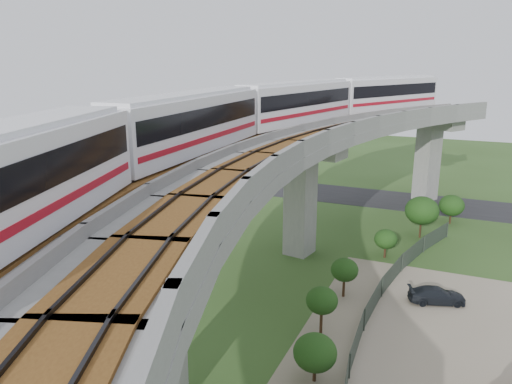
{
  "coord_description": "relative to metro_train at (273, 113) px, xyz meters",
  "views": [
    {
      "loc": [
        13.08,
        -27.33,
        16.06
      ],
      "look_at": [
        0.67,
        1.67,
        7.5
      ],
      "focal_mm": 35.0,
      "sensor_mm": 36.0,
      "label": 1
    }
  ],
  "objects": [
    {
      "name": "tree_2",
      "position": [
        7.21,
        7.3,
        -10.7
      ],
      "size": [
        1.88,
        1.88,
        2.42
      ],
      "color": "#382314",
      "rests_on": "ground"
    },
    {
      "name": "metro_train",
      "position": [
        0.0,
        0.0,
        0.0
      ],
      "size": [
        12.97,
        61.11,
        3.64
      ],
      "color": "white",
      "rests_on": "ground"
    },
    {
      "name": "ground",
      "position": [
        -0.55,
        -4.91,
        -12.31
      ],
      "size": [
        160.0,
        160.0,
        0.0
      ],
      "primitive_type": "plane",
      "color": "#304B1E",
      "rests_on": "ground"
    },
    {
      "name": "car_dark",
      "position": [
        11.71,
        0.61,
        -11.72
      ],
      "size": [
        4.04,
        2.68,
        1.09
      ],
      "primitive_type": "imported",
      "rotation": [
        0.0,
        0.0,
        1.91
      ],
      "color": "black",
      "rests_on": "dirt_lot"
    },
    {
      "name": "tree_5",
      "position": [
        6.57,
        -10.74,
        -10.64
      ],
      "size": [
        2.23,
        2.23,
        2.62
      ],
      "color": "#382314",
      "rests_on": "ground"
    },
    {
      "name": "viaduct",
      "position": [
        3.29,
        -4.91,
        -3.26
      ],
      "size": [
        19.58,
        73.98,
        11.4
      ],
      "color": "#99968E",
      "rests_on": "ground"
    },
    {
      "name": "tree_4",
      "position": [
        5.63,
        -6.26,
        -10.09
      ],
      "size": [
        1.9,
        1.9,
        3.03
      ],
      "color": "#382314",
      "rests_on": "ground"
    },
    {
      "name": "fence",
      "position": [
        9.2,
        -4.91,
        -11.56
      ],
      "size": [
        3.87,
        38.73,
        1.5
      ],
      "color": "#2D382D",
      "rests_on": "ground"
    },
    {
      "name": "tree_1",
      "position": [
        9.39,
        13.4,
        -9.72
      ],
      "size": [
        3.02,
        3.02,
        3.88
      ],
      "color": "#382314",
      "rests_on": "ground"
    },
    {
      "name": "tree_3",
      "position": [
        5.73,
        -0.97,
        -10.3
      ],
      "size": [
        1.89,
        1.89,
        2.82
      ],
      "color": "#382314",
      "rests_on": "ground"
    },
    {
      "name": "asphalt_road",
      "position": [
        -0.55,
        25.09,
        -12.29
      ],
      "size": [
        60.0,
        8.0,
        0.03
      ],
      "primitive_type": "cube",
      "color": "#232326",
      "rests_on": "ground"
    },
    {
      "name": "tree_0",
      "position": [
        11.76,
        18.69,
        -10.41
      ],
      "size": [
        2.43,
        2.43,
        2.93
      ],
      "color": "#382314",
      "rests_on": "ground"
    },
    {
      "name": "dirt_lot",
      "position": [
        13.45,
        -6.91,
        -12.29
      ],
      "size": [
        18.0,
        26.0,
        0.04
      ],
      "primitive_type": "cube",
      "color": "#80725D",
      "rests_on": "ground"
    }
  ]
}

